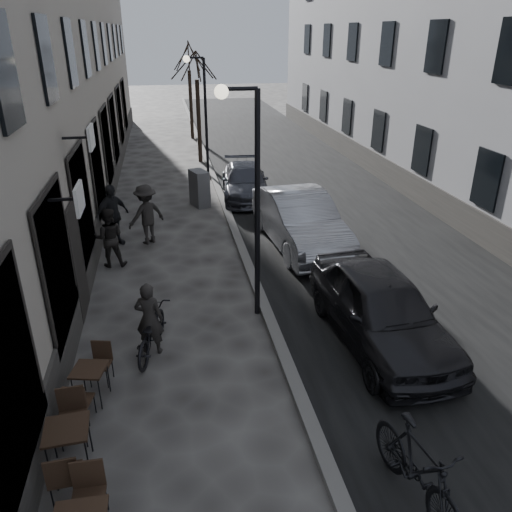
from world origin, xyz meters
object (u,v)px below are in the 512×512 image
object	(u,v)px
bistro_set_c	(91,381)
pedestrian_far	(112,215)
streetlamp_near	(249,182)
utility_cabinet	(199,188)
tree_near	(196,62)
pedestrian_mid	(146,214)
bistro_set_b	(69,444)
moped	(418,468)
car_far	(245,182)
bicycle	(151,331)
car_mid	(300,220)
streetlamp_far	(201,104)
car_near	(381,309)
pedestrian_near	(109,237)
tree_far	(188,56)

from	to	relation	value
bistro_set_c	pedestrian_far	bearing A→B (deg)	104.37
streetlamp_near	utility_cabinet	world-z (taller)	streetlamp_near
tree_near	pedestrian_mid	distance (m)	11.16
bistro_set_c	utility_cabinet	bearing A→B (deg)	88.77
bistro_set_b	moped	bearing A→B (deg)	-20.78
utility_cabinet	pedestrian_far	world-z (taller)	pedestrian_far
bistro_set_c	utility_cabinet	xyz separation A→B (m)	(2.75, 10.50, 0.25)
bistro_set_b	car_far	world-z (taller)	car_far
bicycle	car_mid	size ratio (longest dim) A/B	0.37
pedestrian_mid	car_far	size ratio (longest dim) A/B	0.43
streetlamp_near	tree_near	xyz separation A→B (m)	(0.07, 15.00, 1.50)
bistro_set_b	streetlamp_near	bearing A→B (deg)	45.71
pedestrian_far	bistro_set_b	bearing A→B (deg)	-127.75
streetlamp_far	car_mid	size ratio (longest dim) A/B	1.02
streetlamp_near	bicycle	size ratio (longest dim) A/B	2.80
bistro_set_c	bistro_set_b	bearing A→B (deg)	-81.42
car_mid	car_far	world-z (taller)	car_mid
car_mid	car_far	size ratio (longest dim) A/B	1.17
streetlamp_near	tree_near	size ratio (longest dim) A/B	0.89
bistro_set_b	car_near	bearing A→B (deg)	18.28
bistro_set_c	pedestrian_near	size ratio (longest dim) A/B	0.83
pedestrian_mid	utility_cabinet	bearing A→B (deg)	-151.54
tree_near	bistro_set_c	bearing A→B (deg)	-100.81
streetlamp_near	bistro_set_c	distance (m)	4.90
pedestrian_near	car_far	xyz separation A→B (m)	(4.68, 5.54, -0.22)
tree_near	bicycle	bearing A→B (deg)	-98.12
car_far	pedestrian_near	bearing A→B (deg)	-124.77
tree_far	bistro_set_b	xyz separation A→B (m)	(-3.46, -24.95, -4.19)
utility_cabinet	car_far	bearing A→B (deg)	3.17
pedestrian_mid	pedestrian_near	bearing A→B (deg)	24.43
car_near	car_far	size ratio (longest dim) A/B	1.08
bicycle	pedestrian_mid	size ratio (longest dim) A/B	0.99
car_far	bistro_set_b	bearing A→B (deg)	-104.83
streetlamp_near	car_far	size ratio (longest dim) A/B	1.20
bistro_set_b	pedestrian_near	distance (m)	7.24
pedestrian_far	moped	world-z (taller)	pedestrian_far
car_far	streetlamp_far	bearing A→B (deg)	118.13
moped	car_far	bearing A→B (deg)	82.10
streetlamp_near	moped	world-z (taller)	streetlamp_near
bicycle	car_mid	bearing A→B (deg)	-117.70
car_far	bicycle	bearing A→B (deg)	-104.27
tree_far	car_mid	world-z (taller)	tree_far
pedestrian_mid	moped	size ratio (longest dim) A/B	0.90
bicycle	pedestrian_near	size ratio (longest dim) A/B	1.08
bistro_set_b	moped	distance (m)	4.98
streetlamp_near	pedestrian_far	distance (m)	6.28
car_near	moped	xyz separation A→B (m)	(-1.10, -3.82, -0.17)
streetlamp_near	car_mid	world-z (taller)	streetlamp_near
streetlamp_far	moped	xyz separation A→B (m)	(1.37, -17.41, -2.55)
tree_near	car_far	size ratio (longest dim) A/B	1.34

